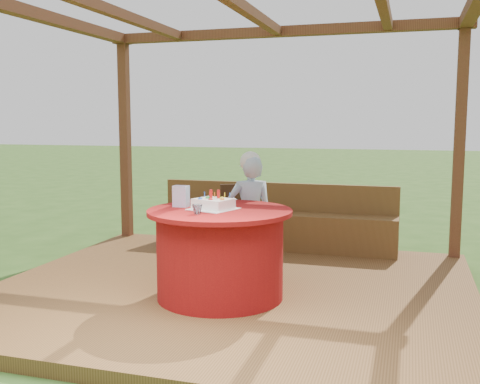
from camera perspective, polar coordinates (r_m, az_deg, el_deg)
name	(u,v)px	position (r m, az deg, el deg)	size (l,w,h in m)	color
ground	(232,298)	(5.51, -0.77, -10.68)	(60.00, 60.00, 0.00)	#2C521B
deck	(232,292)	(5.50, -0.77, -10.09)	(4.50, 4.00, 0.12)	brown
pergola	(232,42)	(5.30, -0.81, 14.95)	(4.50, 4.00, 2.72)	brown
bench	(274,227)	(7.03, 3.49, -3.54)	(3.00, 0.42, 0.80)	brown
table	(220,253)	(5.04, -2.05, -6.21)	(1.28, 1.28, 0.80)	#9C1411
chair	(240,220)	(6.25, 0.03, -2.86)	(0.56, 0.56, 0.87)	#321F10
elderly_woman	(250,214)	(5.67, 1.05, -2.21)	(0.53, 0.44, 1.28)	#8BB3CF
birthday_cake	(213,204)	(4.96, -2.74, -1.20)	(0.45, 0.45, 0.17)	white
gift_bag	(181,196)	(5.12, -6.01, -0.43)	(0.14, 0.09, 0.19)	pink
drinking_glass	(197,209)	(4.72, -4.36, -1.76)	(0.09, 0.09, 0.08)	silver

